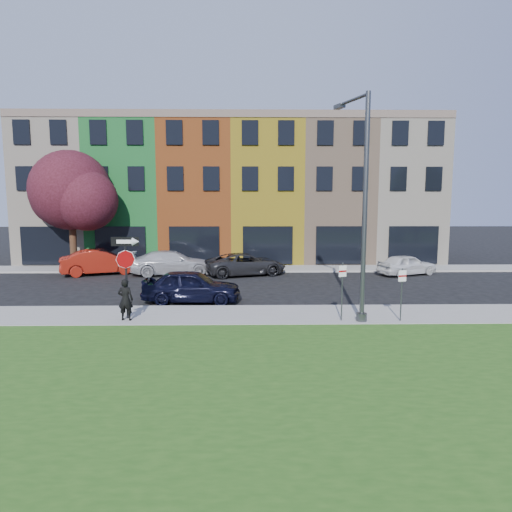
{
  "coord_description": "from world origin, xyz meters",
  "views": [
    {
      "loc": [
        -1.33,
        -14.79,
        4.76
      ],
      "look_at": [
        -1.01,
        4.0,
        2.33
      ],
      "focal_mm": 32.0,
      "sensor_mm": 36.0,
      "label": 1
    }
  ],
  "objects_px": {
    "stop_sign": "(126,261)",
    "man": "(125,300)",
    "sedan_near": "(192,286)",
    "street_lamp": "(362,209)"
  },
  "relations": [
    {
      "from": "stop_sign",
      "to": "man",
      "type": "xyz_separation_m",
      "value": [
        0.01,
        -0.25,
        -1.43
      ]
    },
    {
      "from": "sedan_near",
      "to": "street_lamp",
      "type": "relative_size",
      "value": 0.54
    },
    {
      "from": "stop_sign",
      "to": "sedan_near",
      "type": "height_order",
      "value": "stop_sign"
    },
    {
      "from": "stop_sign",
      "to": "street_lamp",
      "type": "relative_size",
      "value": 0.38
    },
    {
      "from": "street_lamp",
      "to": "man",
      "type": "bearing_deg",
      "value": 162.17
    },
    {
      "from": "sedan_near",
      "to": "man",
      "type": "bearing_deg",
      "value": 151.57
    },
    {
      "from": "man",
      "to": "street_lamp",
      "type": "relative_size",
      "value": 0.19
    },
    {
      "from": "man",
      "to": "street_lamp",
      "type": "bearing_deg",
      "value": -175.27
    },
    {
      "from": "stop_sign",
      "to": "man",
      "type": "relative_size",
      "value": 1.97
    },
    {
      "from": "sedan_near",
      "to": "stop_sign",
      "type": "bearing_deg",
      "value": 149.49
    }
  ]
}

